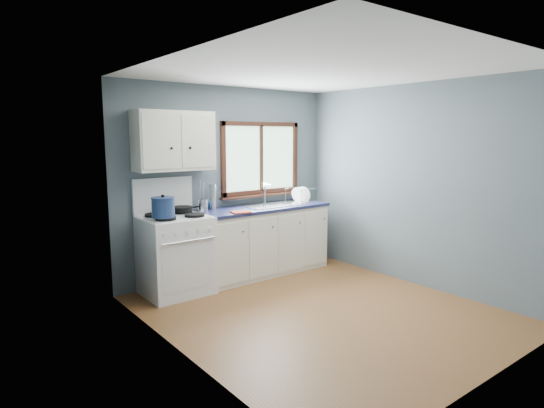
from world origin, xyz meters
TOP-DOWN VIEW (x-y plane):
  - floor at (0.00, 0.00)m, footprint 3.20×3.60m
  - ceiling at (0.00, 0.00)m, footprint 3.20×3.60m
  - wall_back at (0.00, 1.81)m, footprint 3.20×0.02m
  - wall_front at (0.00, -1.81)m, footprint 3.20×0.02m
  - wall_left at (-1.61, 0.00)m, footprint 0.02×3.60m
  - wall_right at (1.61, 0.00)m, footprint 0.02×3.60m
  - gas_range at (-0.95, 1.47)m, footprint 0.76×0.69m
  - base_cabinets at (0.36, 1.49)m, footprint 1.85×0.60m
  - countertop at (0.36, 1.49)m, footprint 1.89×0.64m
  - sink at (0.54, 1.49)m, footprint 0.84×0.46m
  - window at (0.54, 1.77)m, footprint 1.36×0.10m
  - upper_cabinets at (-0.85, 1.63)m, footprint 0.95×0.35m
  - skillet at (-0.78, 1.61)m, footprint 0.40×0.28m
  - stockpot at (-1.15, 1.33)m, footprint 0.29×0.29m
  - utensil_crock at (-0.50, 1.60)m, footprint 0.14×0.14m
  - thermos at (-0.31, 1.67)m, footprint 0.09×0.09m
  - soap_bottle at (-0.27, 1.75)m, footprint 0.13×0.13m
  - dish_towel at (-0.17, 1.25)m, footprint 0.26×0.21m
  - dish_rack at (1.06, 1.51)m, footprint 0.46×0.38m

SIDE VIEW (x-z plane):
  - floor at x=0.00m, z-range -0.02..0.00m
  - base_cabinets at x=0.36m, z-range -0.03..0.85m
  - gas_range at x=-0.95m, z-range -0.19..1.17m
  - sink at x=0.54m, z-range 0.64..1.08m
  - countertop at x=0.36m, z-range 0.88..0.92m
  - dish_towel at x=-0.17m, z-range 0.92..0.94m
  - dish_rack at x=1.06m, z-range 0.87..1.08m
  - skillet at x=-0.78m, z-range 0.96..1.01m
  - utensil_crock at x=-0.50m, z-range 0.80..1.20m
  - soap_bottle at x=-0.27m, z-range 0.92..1.20m
  - stockpot at x=-1.15m, z-range 0.95..1.20m
  - thermos at x=-0.31m, z-range 0.92..1.25m
  - wall_back at x=0.00m, z-range 0.00..2.50m
  - wall_front at x=0.00m, z-range 0.00..2.50m
  - wall_left at x=-1.61m, z-range 0.00..2.50m
  - wall_right at x=1.61m, z-range 0.00..2.50m
  - window at x=0.54m, z-range 0.96..1.99m
  - upper_cabinets at x=-0.85m, z-range 1.45..2.15m
  - ceiling at x=0.00m, z-range 2.50..2.52m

